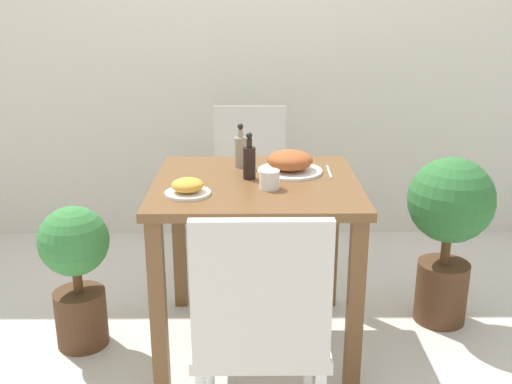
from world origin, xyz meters
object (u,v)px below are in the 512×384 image
object	(u,v)px
chair_far	(250,180)
side_plate	(188,188)
condiment_bottle	(249,161)
potted_plant_left	(76,267)
chair_near	(260,326)
food_plate	(290,163)
potted_plant_right	(449,222)
sauce_bottle	(241,150)
drink_cup	(269,179)

from	to	relation	value
chair_far	side_plate	xyz separation A→B (m)	(-0.24, -0.97, 0.27)
condiment_bottle	potted_plant_left	distance (m)	0.88
chair_far	potted_plant_left	size ratio (longest dim) A/B	1.41
chair_near	potted_plant_left	xyz separation A→B (m)	(-0.78, 0.74, -0.15)
chair_far	food_plate	xyz separation A→B (m)	(0.17, -0.66, 0.28)
food_plate	potted_plant_right	size ratio (longest dim) A/B	0.35
potted_plant_right	condiment_bottle	bearing A→B (deg)	-170.34
food_plate	potted_plant_left	distance (m)	1.03
food_plate	side_plate	xyz separation A→B (m)	(-0.41, -0.30, -0.02)
sauce_bottle	potted_plant_right	world-z (taller)	sauce_bottle
chair_near	potted_plant_left	distance (m)	1.09
side_plate	food_plate	bearing A→B (deg)	36.39
potted_plant_left	potted_plant_right	world-z (taller)	potted_plant_right
chair_far	condiment_bottle	size ratio (longest dim) A/B	4.65
chair_near	sauce_bottle	distance (m)	1.02
chair_near	potted_plant_left	bearing A→B (deg)	-43.37
food_plate	condiment_bottle	size ratio (longest dim) A/B	1.43
chair_far	condiment_bottle	xyz separation A→B (m)	(-0.00, -0.75, 0.31)
potted_plant_right	sauce_bottle	bearing A→B (deg)	178.38
food_plate	potted_plant_left	xyz separation A→B (m)	(-0.92, -0.13, -0.43)
sauce_bottle	potted_plant_right	distance (m)	1.01
food_plate	potted_plant_right	xyz separation A→B (m)	(0.74, 0.06, -0.30)
food_plate	sauce_bottle	bearing A→B (deg)	156.85
chair_far	side_plate	bearing A→B (deg)	-103.82
sauce_bottle	food_plate	bearing A→B (deg)	-23.15
chair_far	potted_plant_right	bearing A→B (deg)	-33.26
chair_near	side_plate	world-z (taller)	chair_near
side_plate	potted_plant_right	distance (m)	1.24
side_plate	drink_cup	size ratio (longest dim) A/B	2.21
drink_cup	side_plate	bearing A→B (deg)	-166.83
sauce_bottle	potted_plant_left	xyz separation A→B (m)	(-0.71, -0.22, -0.46)
side_plate	chair_near	bearing A→B (deg)	-64.46
food_plate	condiment_bottle	xyz separation A→B (m)	(-0.18, -0.09, 0.03)
sauce_bottle	potted_plant_right	bearing A→B (deg)	-1.62
drink_cup	condiment_bottle	xyz separation A→B (m)	(-0.08, 0.14, 0.04)
drink_cup	chair_far	bearing A→B (deg)	95.05
drink_cup	potted_plant_right	distance (m)	0.93
chair_far	potted_plant_left	xyz separation A→B (m)	(-0.75, -0.79, -0.15)
chair_near	condiment_bottle	size ratio (longest dim) A/B	4.65
chair_near	potted_plant_right	xyz separation A→B (m)	(0.88, 0.94, -0.02)
chair_near	side_plate	size ratio (longest dim) A/B	5.17
side_plate	condiment_bottle	world-z (taller)	condiment_bottle
condiment_bottle	potted_plant_right	bearing A→B (deg)	9.66
condiment_bottle	potted_plant_right	world-z (taller)	condiment_bottle
sauce_bottle	chair_far	bearing A→B (deg)	85.96
food_plate	chair_far	bearing A→B (deg)	104.69
sauce_bottle	condiment_bottle	xyz separation A→B (m)	(0.04, -0.18, 0.00)
side_plate	potted_plant_right	size ratio (longest dim) A/B	0.22
drink_cup	sauce_bottle	bearing A→B (deg)	110.38
side_plate	drink_cup	xyz separation A→B (m)	(0.32, 0.07, 0.01)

